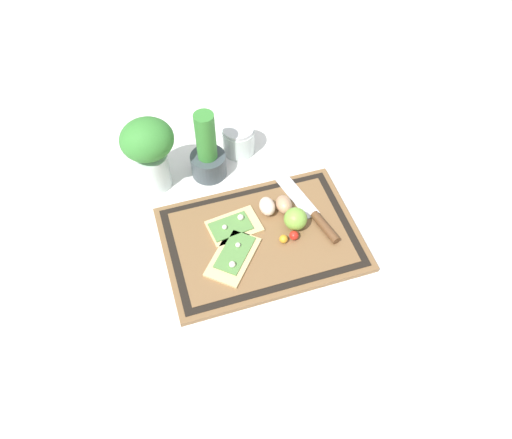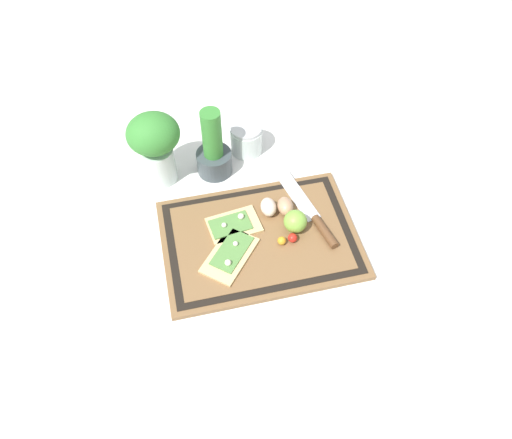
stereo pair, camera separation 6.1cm
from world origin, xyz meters
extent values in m
plane|color=white|center=(0.00, 0.00, 0.00)|extent=(6.00, 6.00, 0.00)
cube|color=brown|center=(0.00, 0.00, 0.01)|extent=(0.49, 0.35, 0.01)
cube|color=black|center=(0.00, 0.00, 0.01)|extent=(0.46, 0.32, 0.00)
cube|color=brown|center=(0.00, 0.00, 0.02)|extent=(0.42, 0.29, 0.00)
cube|color=#DBBC7F|center=(-0.09, -0.04, 0.02)|extent=(0.17, 0.17, 0.01)
cube|color=#568942|center=(-0.08, -0.03, 0.03)|extent=(0.12, 0.13, 0.00)
sphere|color=silver|center=(-0.09, -0.07, 0.03)|extent=(0.02, 0.02, 0.02)
sphere|color=silver|center=(-0.07, -0.02, 0.03)|extent=(0.01, 0.01, 0.01)
cube|color=#DBBC7F|center=(-0.06, 0.05, 0.02)|extent=(0.14, 0.10, 0.01)
cube|color=#568942|center=(-0.07, 0.05, 0.03)|extent=(0.11, 0.07, 0.00)
sphere|color=silver|center=(-0.04, 0.06, 0.03)|extent=(0.02, 0.02, 0.02)
sphere|color=silver|center=(-0.08, 0.05, 0.03)|extent=(0.01, 0.01, 0.01)
cube|color=silver|center=(0.13, 0.11, 0.02)|extent=(0.08, 0.19, 0.00)
cylinder|color=brown|center=(0.16, -0.03, 0.03)|extent=(0.04, 0.10, 0.02)
ellipsoid|color=tan|center=(0.08, 0.07, 0.04)|extent=(0.04, 0.06, 0.04)
ellipsoid|color=beige|center=(0.04, 0.07, 0.04)|extent=(0.04, 0.06, 0.04)
sphere|color=#7FB742|center=(0.09, 0.01, 0.05)|extent=(0.06, 0.06, 0.06)
sphere|color=red|center=(0.08, -0.03, 0.03)|extent=(0.02, 0.02, 0.02)
sphere|color=gold|center=(0.05, -0.03, 0.03)|extent=(0.02, 0.02, 0.02)
cylinder|color=#3D474C|center=(-0.07, 0.27, 0.03)|extent=(0.10, 0.10, 0.07)
cylinder|color=#388433|center=(-0.07, 0.27, 0.12)|extent=(0.05, 0.05, 0.18)
cylinder|color=silver|center=(0.04, 0.33, 0.04)|extent=(0.09, 0.09, 0.08)
cylinder|color=#D16023|center=(0.04, 0.33, 0.02)|extent=(0.08, 0.08, 0.03)
cylinder|color=silver|center=(0.04, 0.33, 0.08)|extent=(0.09, 0.09, 0.01)
cylinder|color=silver|center=(-0.22, 0.27, 0.05)|extent=(0.09, 0.09, 0.11)
ellipsoid|color=#388433|center=(-0.22, 0.27, 0.17)|extent=(0.14, 0.12, 0.11)
camera|label=1|loc=(-0.23, -0.69, 1.05)|focal=35.00mm
camera|label=2|loc=(-0.17, -0.71, 1.05)|focal=35.00mm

